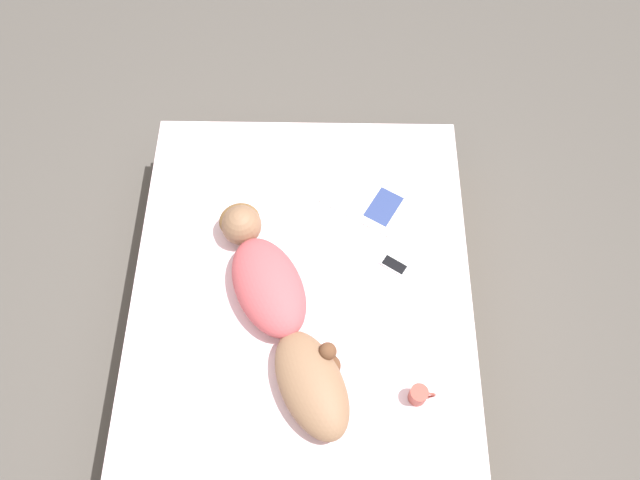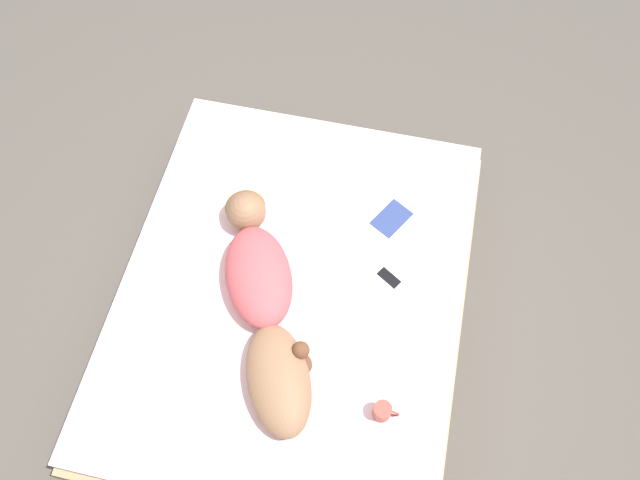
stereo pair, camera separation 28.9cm
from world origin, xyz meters
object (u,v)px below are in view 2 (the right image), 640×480
at_px(person, 263,297).
at_px(cell_phone, 389,278).
at_px(coffee_mug, 383,411).
at_px(open_magazine, 377,208).

distance_m(person, cell_phone, 0.63).
xyz_separation_m(person, coffee_mug, (0.64, -0.39, -0.04)).
bearing_deg(cell_phone, person, 147.05).
height_order(open_magazine, coffee_mug, coffee_mug).
bearing_deg(coffee_mug, cell_phone, 96.71).
xyz_separation_m(open_magazine, coffee_mug, (0.21, -1.04, 0.05)).
xyz_separation_m(person, open_magazine, (0.44, 0.65, -0.09)).
height_order(person, open_magazine, person).
distance_m(coffee_mug, cell_phone, 0.66).
height_order(person, coffee_mug, person).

